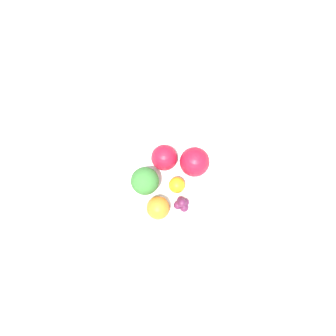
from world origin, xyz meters
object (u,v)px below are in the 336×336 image
object	(u,v)px
apple_green	(164,158)
grape_cluster	(182,204)
broccoli	(145,181)
orange_back	(178,185)
bowl	(168,172)
orange_front	(158,208)
apple_red	(195,162)

from	to	relation	value
apple_green	grape_cluster	bearing A→B (deg)	86.65
broccoli	orange_back	distance (m)	0.07
bowl	grape_cluster	world-z (taller)	grape_cluster
orange_front	grape_cluster	size ratio (longest dim) A/B	1.39
orange_front	broccoli	bearing A→B (deg)	-87.33
apple_red	orange_back	world-z (taller)	apple_red
broccoli	apple_red	distance (m)	0.11
apple_green	broccoli	bearing A→B (deg)	31.02
apple_red	bowl	bearing A→B (deg)	-18.53
apple_red	apple_green	size ratio (longest dim) A/B	1.13
broccoli	apple_red	size ratio (longest dim) A/B	1.14
orange_back	orange_front	bearing A→B (deg)	26.90
bowl	broccoli	bearing A→B (deg)	15.31
orange_back	grape_cluster	bearing A→B (deg)	78.32
apple_green	orange_back	size ratio (longest dim) A/B	1.60
broccoli	apple_green	size ratio (longest dim) A/B	1.29
bowl	apple_green	xyz separation A→B (m)	(0.00, -0.02, 0.05)
bowl	orange_front	bearing A→B (deg)	52.63
apple_red	orange_back	bearing A→B (deg)	27.12
apple_red	grape_cluster	world-z (taller)	apple_red
apple_red	grape_cluster	bearing A→B (deg)	47.77
grape_cluster	broccoli	bearing A→B (deg)	-52.45
apple_red	grape_cluster	size ratio (longest dim) A/B	1.84
apple_red	orange_front	distance (m)	0.12
broccoli	apple_red	world-z (taller)	broccoli
apple_green	orange_front	size ratio (longest dim) A/B	1.17
orange_back	broccoli	bearing A→B (deg)	-25.11
bowl	apple_red	size ratio (longest dim) A/B	4.06
broccoli	orange_back	bearing A→B (deg)	154.89
bowl	apple_red	world-z (taller)	apple_red
apple_green	orange_front	world-z (taller)	apple_green
orange_back	grape_cluster	world-z (taller)	orange_back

